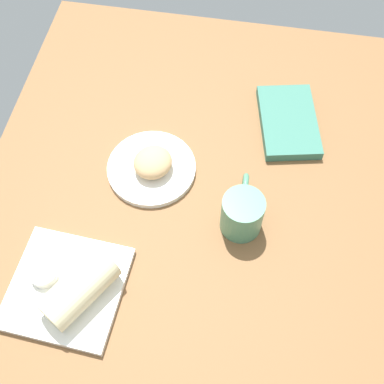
% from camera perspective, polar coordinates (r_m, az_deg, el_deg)
% --- Properties ---
extents(dining_table, '(1.10, 0.90, 0.04)m').
position_cam_1_polar(dining_table, '(1.11, -0.49, -0.59)').
color(dining_table, brown).
rests_on(dining_table, ground).
extents(round_plate, '(0.19, 0.19, 0.01)m').
position_cam_1_polar(round_plate, '(1.12, -4.58, 2.68)').
color(round_plate, white).
rests_on(round_plate, dining_table).
extents(scone_pastry, '(0.12, 0.11, 0.05)m').
position_cam_1_polar(scone_pastry, '(1.09, -4.44, 3.36)').
color(scone_pastry, tan).
rests_on(scone_pastry, round_plate).
extents(square_plate, '(0.23, 0.23, 0.02)m').
position_cam_1_polar(square_plate, '(1.02, -13.93, -10.44)').
color(square_plate, white).
rests_on(square_plate, dining_table).
extents(sauce_cup, '(0.05, 0.05, 0.02)m').
position_cam_1_polar(sauce_cup, '(1.02, -16.38, -8.85)').
color(sauce_cup, silver).
rests_on(sauce_cup, square_plate).
extents(breakfast_wrap, '(0.16, 0.14, 0.07)m').
position_cam_1_polar(breakfast_wrap, '(0.97, -12.59, -10.56)').
color(breakfast_wrap, beige).
rests_on(breakfast_wrap, square_plate).
extents(book_stack, '(0.22, 0.17, 0.02)m').
position_cam_1_polar(book_stack, '(1.21, 10.80, 7.79)').
color(book_stack, '#387260').
rests_on(book_stack, dining_table).
extents(coffee_mug, '(0.13, 0.09, 0.09)m').
position_cam_1_polar(coffee_mug, '(1.02, 5.69, -2.30)').
color(coffee_mug, '#4C8C6B').
rests_on(coffee_mug, dining_table).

